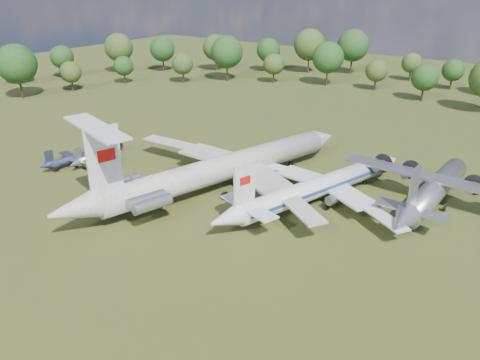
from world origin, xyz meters
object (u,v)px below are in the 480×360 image
Objects in this scene: small_prop_west at (74,160)px; small_prop_northwest at (96,156)px; il62_airliner at (223,173)px; tu104_jet at (320,190)px; person_on_il62 at (131,176)px; an12_transport at (434,193)px.

small_prop_northwest is at bearing 73.40° from small_prop_west.
tu104_jet is (15.16, 4.65, -0.73)m from il62_airliner.
person_on_il62 is (-4.27, -15.46, 3.71)m from il62_airliner.
tu104_jet is 3.06× the size of small_prop_west.
small_prop_west is at bearing -148.94° from il62_airliner.
person_on_il62 is at bearing -9.20° from small_prop_west.
person_on_il62 is (-33.95, -29.29, 4.44)m from an12_transport.
an12_transport reaches higher than small_prop_northwest.
person_on_il62 reaches higher than an12_transport.
small_prop_northwest reaches higher than small_prop_west.
small_prop_northwest is at bearing -151.44° from tu104_jet.
an12_transport is at bearing -102.01° from person_on_il62.
il62_airliner is at bearing -146.34° from tu104_jet.
person_on_il62 reaches higher than il62_airliner.
tu104_jet is 45.60m from small_prop_west.
il62_airliner is 29.79m from small_prop_west.
tu104_jet is 17.18m from an12_transport.
person_on_il62 is at bearing -136.82° from an12_transport.
small_prop_west is 4.11m from small_prop_northwest.
tu104_jet is 2.95× the size of small_prop_northwest.
il62_airliner is at bearing -152.62° from an12_transport.
il62_airliner is 1.37× the size of tu104_jet.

